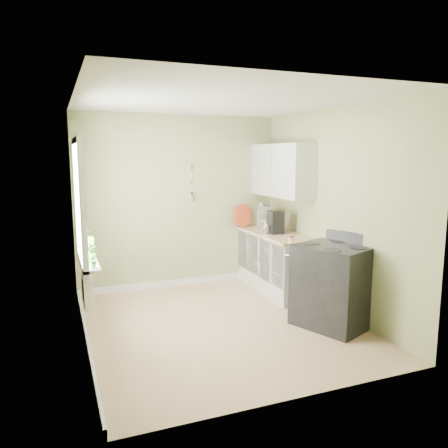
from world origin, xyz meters
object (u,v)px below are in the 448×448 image
object	(u,v)px
kettle	(266,229)
coffee_maker	(275,223)
stove	(333,285)
stand_mixer	(265,219)

from	to	relation	value
kettle	coffee_maker	size ratio (longest dim) A/B	0.50
kettle	coffee_maker	distance (m)	0.19
stove	kettle	size ratio (longest dim) A/B	6.69
stove	stand_mixer	xyz separation A→B (m)	(-0.05, 1.79, 0.58)
stand_mixer	kettle	size ratio (longest dim) A/B	2.54
stove	stand_mixer	distance (m)	1.89
stove	kettle	world-z (taller)	stove
stand_mixer	kettle	distance (m)	0.41
stand_mixer	kettle	xyz separation A→B (m)	(-0.16, -0.37, -0.10)
stand_mixer	coffee_maker	distance (m)	0.34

